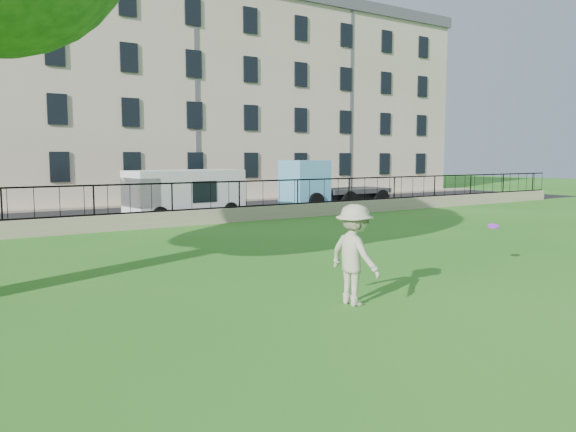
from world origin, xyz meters
TOP-DOWN VIEW (x-y plane):
  - ground at (0.00, 0.00)m, footprint 120.00×120.00m
  - retaining_wall at (0.00, 12.00)m, footprint 50.00×0.40m
  - iron_railing at (0.00, 12.00)m, footprint 50.00×0.05m
  - street at (0.00, 16.70)m, footprint 60.00×9.00m
  - sidewalk at (0.00, 21.90)m, footprint 60.00×1.40m
  - building_row at (0.00, 27.57)m, footprint 56.40×10.40m
  - man at (-1.73, -0.95)m, footprint 0.72×1.22m
  - frisbee at (3.27, -0.27)m, footprint 0.28×0.29m
  - white_van at (1.59, 14.40)m, footprint 5.27×2.47m
  - blue_truck at (10.83, 15.40)m, footprint 6.08×2.17m

SIDE VIEW (x-z plane):
  - ground at x=0.00m, z-range 0.00..0.00m
  - street at x=0.00m, z-range 0.00..0.01m
  - sidewalk at x=0.00m, z-range 0.00..0.12m
  - retaining_wall at x=0.00m, z-range 0.00..0.60m
  - man at x=-1.73m, z-range 0.00..1.87m
  - frisbee at x=3.27m, z-range 0.99..1.11m
  - white_van at x=1.59m, z-range 0.00..2.14m
  - iron_railing at x=0.00m, z-range 0.59..1.72m
  - blue_truck at x=10.83m, z-range 0.00..2.54m
  - building_row at x=0.00m, z-range 0.02..13.82m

